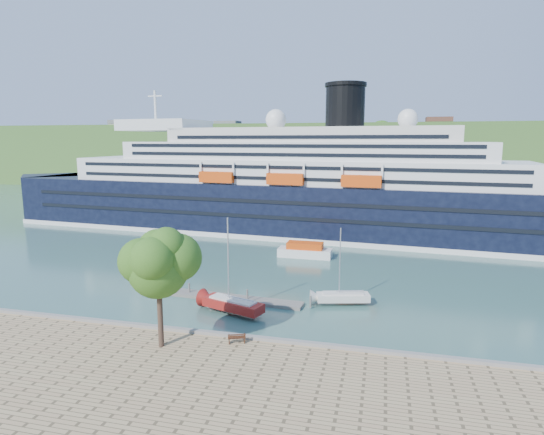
{
  "coord_description": "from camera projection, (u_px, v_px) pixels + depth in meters",
  "views": [
    {
      "loc": [
        17.66,
        -36.04,
        18.18
      ],
      "look_at": [
        1.29,
        30.0,
        6.56
      ],
      "focal_mm": 30.0,
      "sensor_mm": 36.0,
      "label": 1
    }
  ],
  "objects": [
    {
      "name": "sailboat_white_far",
      "position": [
        344.0,
        269.0,
        50.17
      ],
      "size": [
        6.7,
        3.39,
        8.34
      ],
      "primitive_type": null,
      "rotation": [
        0.0,
        0.0,
        0.26
      ],
      "color": "silver",
      "rests_on": "ground"
    },
    {
      "name": "floating_pontoon",
      "position": [
        232.0,
        298.0,
        52.27
      ],
      "size": [
        16.66,
        3.14,
        0.37
      ],
      "primitive_type": null,
      "rotation": [
        0.0,
        0.0,
        -0.07
      ],
      "color": "gray",
      "rests_on": "ground"
    },
    {
      "name": "sailboat_red",
      "position": [
        232.0,
        269.0,
        47.31
      ],
      "size": [
        7.89,
        4.4,
        9.83
      ],
      "primitive_type": null,
      "rotation": [
        0.0,
        0.0,
        -0.32
      ],
      "color": "maroon",
      "rests_on": "ground"
    },
    {
      "name": "cruise_ship",
      "position": [
        276.0,
        160.0,
        89.15
      ],
      "size": [
        128.19,
        28.68,
        28.54
      ],
      "primitive_type": null,
      "rotation": [
        0.0,
        0.0,
        -0.08
      ],
      "color": "black",
      "rests_on": "ground"
    },
    {
      "name": "tender_launch",
      "position": [
        305.0,
        250.0,
        71.41
      ],
      "size": [
        8.49,
        2.99,
        2.34
      ],
      "primitive_type": null,
      "rotation": [
        0.0,
        0.0,
        -0.01
      ],
      "color": "#D9440C",
      "rests_on": "ground"
    },
    {
      "name": "ground",
      "position": [
        180.0,
        340.0,
        41.73
      ],
      "size": [
        400.0,
        400.0,
        0.0
      ],
      "primitive_type": "plane",
      "color": "#335B53",
      "rests_on": "ground"
    },
    {
      "name": "park_bench",
      "position": [
        237.0,
        337.0,
        38.87
      ],
      "size": [
        1.7,
        1.17,
        1.01
      ],
      "primitive_type": null,
      "rotation": [
        0.0,
        0.0,
        0.37
      ],
      "color": "#4A2715",
      "rests_on": "promenade"
    },
    {
      "name": "quay_coping",
      "position": [
        179.0,
        330.0,
        41.35
      ],
      "size": [
        220.0,
        0.5,
        0.3
      ],
      "primitive_type": "cube",
      "color": "slate",
      "rests_on": "promenade"
    },
    {
      "name": "promenade_tree",
      "position": [
        159.0,
        283.0,
        37.46
      ],
      "size": [
        6.71,
        6.71,
        11.11
      ],
      "primitive_type": null,
      "color": "#295B18",
      "rests_on": "promenade"
    },
    {
      "name": "far_hillside",
      "position": [
        339.0,
        156.0,
        178.45
      ],
      "size": [
        400.0,
        50.0,
        24.0
      ],
      "primitive_type": "cube",
      "color": "#345E25",
      "rests_on": "ground"
    }
  ]
}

